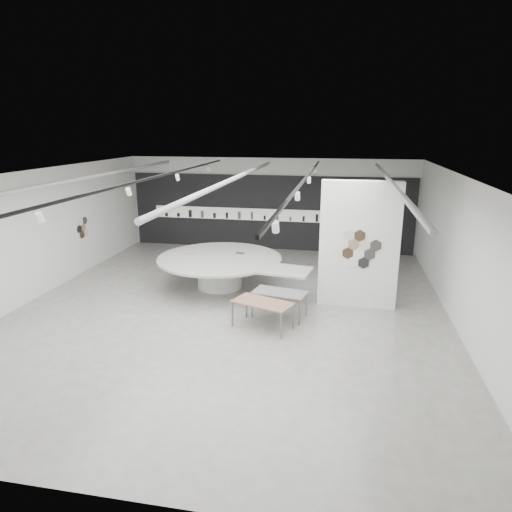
% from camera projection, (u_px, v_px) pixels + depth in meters
% --- Properties ---
extents(room, '(12.02, 14.02, 3.82)m').
position_uv_depth(room, '(226.00, 238.00, 12.42)').
color(room, '#9D9C94').
rests_on(room, ground).
extents(back_wall_display, '(11.80, 0.27, 3.10)m').
position_uv_depth(back_wall_display, '(268.00, 213.00, 19.12)').
color(back_wall_display, black).
rests_on(back_wall_display, ground).
extents(partition_column, '(2.20, 0.38, 3.60)m').
position_uv_depth(partition_column, '(359.00, 245.00, 12.79)').
color(partition_column, white).
rests_on(partition_column, ground).
extents(display_island, '(5.31, 4.54, 1.01)m').
position_uv_depth(display_island, '(222.00, 268.00, 14.58)').
color(display_island, white).
rests_on(display_island, ground).
extents(sample_table_wood, '(1.67, 1.23, 0.70)m').
position_uv_depth(sample_table_wood, '(263.00, 304.00, 11.61)').
color(sample_table_wood, '#90684A').
rests_on(sample_table_wood, ground).
extents(sample_table_stone, '(1.53, 0.98, 0.73)m').
position_uv_depth(sample_table_stone, '(280.00, 294.00, 12.26)').
color(sample_table_stone, slate).
rests_on(sample_table_stone, ground).
extents(kitchen_counter, '(1.58, 0.70, 1.21)m').
position_uv_depth(kitchen_counter, '(342.00, 244.00, 18.47)').
color(kitchen_counter, white).
rests_on(kitchen_counter, ground).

